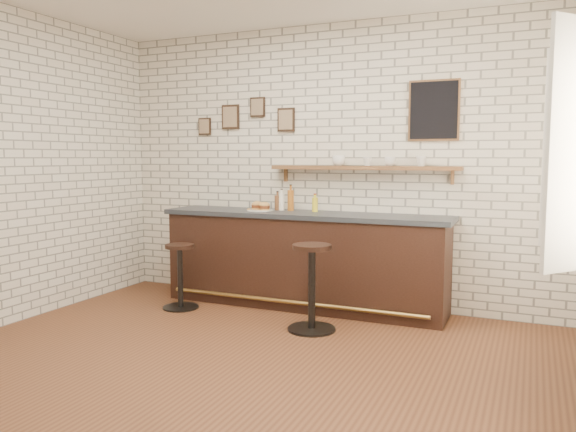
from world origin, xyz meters
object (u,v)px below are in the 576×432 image
Objects in this scene: bar_counter at (303,260)px; shelf_cup_a at (339,161)px; bitters_bottle_brown at (278,202)px; bitters_bottle_amber at (291,200)px; shelf_cup_c at (390,161)px; ciabatta_sandwich at (261,206)px; shelf_cup_d at (421,161)px; sandwich_plate at (260,210)px; bar_stool_right at (312,285)px; bitters_bottle_white at (282,202)px; shelf_cup_b at (367,162)px; condiment_bottle_yellow at (315,204)px; bar_stool_left at (180,274)px.

shelf_cup_a is (0.32, 0.20, 1.05)m from bar_counter.
bitters_bottle_brown is 0.73× the size of bitters_bottle_amber.
ciabatta_sandwich is at bearing 119.58° from shelf_cup_c.
bitters_bottle_brown is (-0.36, 0.12, 0.59)m from bar_counter.
shelf_cup_d is (0.86, 0.00, -0.00)m from shelf_cup_a.
bar_stool_right is (0.89, -0.73, -0.59)m from sandwich_plate.
shelf_cup_a is (0.62, 0.08, 0.45)m from bitters_bottle_white.
bitters_bottle_amber is at bearing 124.12° from bar_stool_right.
shelf_cup_b is at bearing 4.88° from bitters_bottle_white.
condiment_bottle_yellow is (0.59, 0.14, 0.08)m from sandwich_plate.
shelf_cup_d is at bearing -11.27° from shelf_cup_a.
bitters_bottle_brown is 1.31m from shelf_cup_c.
ciabatta_sandwich is at bearing -177.91° from bar_counter.
bitters_bottle_brown is at bearing 130.65° from bar_stool_right.
bitters_bottle_white reaches higher than bar_stool_left.
sandwich_plate is 0.26m from bitters_bottle_white.
bar_stool_right is at bearing -51.27° from bitters_bottle_white.
shelf_cup_d is (0.55, 0.00, 0.01)m from shelf_cup_b.
sandwich_plate is 0.98× the size of bitters_bottle_amber.
shelf_cup_d is at bearing -69.57° from shelf_cup_c.
bar_stool_right is 6.79× the size of shelf_cup_c.
shelf_cup_a reaches higher than bar_counter.
shelf_cup_d reaches higher than sandwich_plate.
bar_counter is at bearing -21.57° from bitters_bottle_white.
ciabatta_sandwich is 2.00× the size of shelf_cup_a.
ciabatta_sandwich is 2.98× the size of shelf_cup_b.
shelf_cup_d is at bearing 4.17° from condiment_bottle_yellow.
bitters_bottle_white is at bearing 114.32° from shelf_cup_c.
ciabatta_sandwich is (-0.49, -0.02, 0.56)m from bar_counter.
bitters_bottle_brown reaches higher than bar_counter.
condiment_bottle_yellow is at bearing 13.34° from sandwich_plate.
shelf_cup_c is (0.24, 0.00, 0.00)m from shelf_cup_b.
shelf_cup_d reaches higher than bar_stool_right.
sandwich_plate is (-0.50, -0.02, 0.51)m from bar_counter.
ciabatta_sandwich is at bearing 113.06° from shelf_cup_b.
condiment_bottle_yellow is (0.44, 0.00, -0.00)m from bitters_bottle_brown.
bitters_bottle_amber is 3.12× the size of shelf_cup_b.
bitters_bottle_brown is at bearing 175.49° from shelf_cup_a.
bar_stool_right is at bearing 177.78° from shelf_cup_b.
bar_stool_right is (0.88, -0.73, -0.63)m from ciabatta_sandwich.
bar_counter is 0.74m from ciabatta_sandwich.
condiment_bottle_yellow is at bearing 0.00° from bitters_bottle_amber.
shelf_cup_c reaches higher than bar_stool_left.
bar_stool_right is 5.87× the size of shelf_cup_a.
shelf_cup_a is at bearing 8.78° from bitters_bottle_amber.
shelf_cup_b reaches higher than condiment_bottle_yellow.
shelf_cup_d is at bearing 3.08° from bitters_bottle_white.
bitters_bottle_amber reaches higher than ciabatta_sandwich.
bar_counter is 0.60m from condiment_bottle_yellow.
sandwich_plate is at bearing -180.00° from ciabatta_sandwich.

